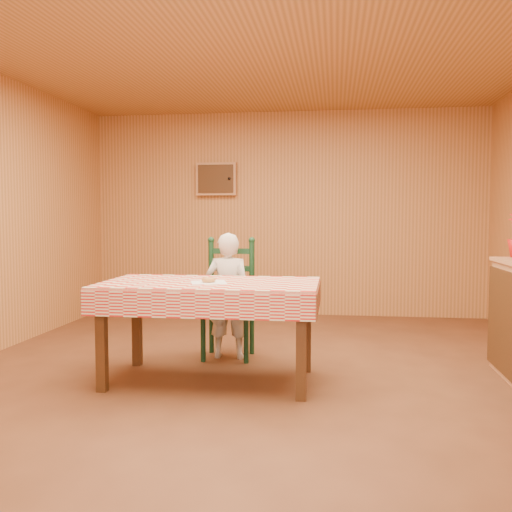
# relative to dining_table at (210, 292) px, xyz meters

# --- Properties ---
(ground) EXTENTS (6.00, 6.00, 0.00)m
(ground) POSITION_rel_dining_table_xyz_m (0.31, 0.10, -0.69)
(ground) COLOR brown
(ground) RESTS_ON ground
(cabin_walls) EXTENTS (5.10, 6.05, 2.65)m
(cabin_walls) POSITION_rel_dining_table_xyz_m (0.31, 0.63, 1.14)
(cabin_walls) COLOR #C78547
(cabin_walls) RESTS_ON ground
(dining_table) EXTENTS (1.66, 0.96, 0.77)m
(dining_table) POSITION_rel_dining_table_xyz_m (0.00, 0.00, 0.00)
(dining_table) COLOR #4B2B14
(dining_table) RESTS_ON ground
(ladder_chair) EXTENTS (0.44, 0.40, 1.08)m
(ladder_chair) POSITION_rel_dining_table_xyz_m (-0.00, 0.79, -0.18)
(ladder_chair) COLOR #103219
(ladder_chair) RESTS_ON ground
(seated_child) EXTENTS (0.41, 0.27, 1.12)m
(seated_child) POSITION_rel_dining_table_xyz_m (0.00, 0.73, -0.13)
(seated_child) COLOR silver
(seated_child) RESTS_ON ground
(napkin) EXTENTS (0.32, 0.32, 0.00)m
(napkin) POSITION_rel_dining_table_xyz_m (0.00, -0.05, 0.08)
(napkin) COLOR white
(napkin) RESTS_ON dining_table
(donut) EXTENTS (0.14, 0.14, 0.04)m
(donut) POSITION_rel_dining_table_xyz_m (0.00, -0.05, 0.10)
(donut) COLOR #C78947
(donut) RESTS_ON napkin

